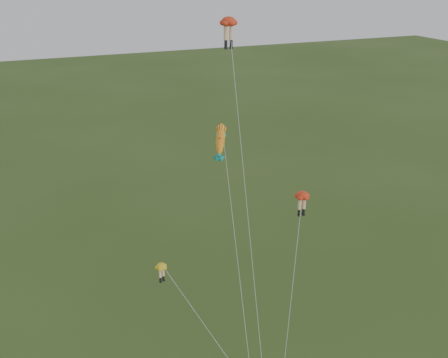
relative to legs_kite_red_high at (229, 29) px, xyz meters
name	(u,v)px	position (x,y,z in m)	size (l,w,h in m)	color
ground	(251,352)	(-2.27, -10.33, -24.35)	(300.00, 300.00, 0.00)	#2F4719
legs_kite_red_high	(229,29)	(0.00, 0.00, 0.00)	(3.19, 13.56, 25.30)	red
legs_kite_red_mid	(302,201)	(2.83, -8.39, -12.37)	(4.78, 6.23, 12.72)	red
legs_kite_yellow	(165,273)	(-8.67, -8.80, -16.02)	(5.40, 4.26, 9.12)	gold
fish_kite	(221,140)	(-1.31, -1.36, -9.03)	(3.40, 13.45, 16.81)	yellow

